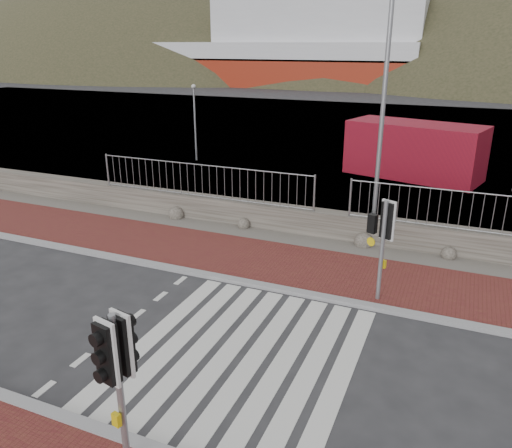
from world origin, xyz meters
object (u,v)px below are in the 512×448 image
at_px(traffic_signal_near, 117,362).
at_px(shipping_container, 414,150).
at_px(streetlight, 389,91).
at_px(traffic_signal_far, 383,229).
at_px(ferry, 278,48).

xyz_separation_m(traffic_signal_near, shipping_container, (1.93, 20.26, -0.65)).
height_order(traffic_signal_near, streetlight, streetlight).
bearing_deg(traffic_signal_near, traffic_signal_far, 81.68).
bearing_deg(streetlight, traffic_signal_near, -90.62).
bearing_deg(traffic_signal_far, streetlight, -55.55).
bearing_deg(traffic_signal_near, shipping_container, 96.78).
height_order(ferry, shipping_container, ferry).
relative_size(ferry, traffic_signal_far, 18.60).
distance_m(ferry, traffic_signal_far, 69.90).
distance_m(ferry, shipping_container, 57.54).
bearing_deg(ferry, traffic_signal_far, -67.38).
distance_m(traffic_signal_far, shipping_container, 13.41).
bearing_deg(traffic_signal_near, ferry, 121.01).
relative_size(streetlight, shipping_container, 1.37).
bearing_deg(traffic_signal_far, shipping_container, -62.74).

